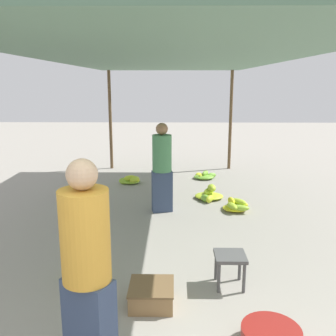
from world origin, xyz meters
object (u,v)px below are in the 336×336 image
shopper_walking_mid (162,166)px  stool (230,260)px  banana_pile_right_2 (204,176)px  vendor_foreground (87,268)px  banana_pile_left_1 (131,180)px  crate_near (151,295)px  banana_pile_right_1 (236,206)px  banana_pile_left_0 (84,270)px  banana_pile_right_0 (209,195)px

shopper_walking_mid → stool: bearing=-71.7°
banana_pile_right_2 → shopper_walking_mid: shopper_walking_mid is taller
vendor_foreground → stool: bearing=45.6°
banana_pile_left_1 → crate_near: 4.78m
vendor_foreground → stool: size_ratio=4.51×
stool → banana_pile_right_1: (0.48, 2.54, -0.22)m
banana_pile_left_1 → vendor_foreground: bearing=-86.8°
banana_pile_left_0 → banana_pile_right_1: banana_pile_left_0 is taller
banana_pile_left_0 → crate_near: bearing=-33.7°
stool → banana_pile_right_2: 4.82m
shopper_walking_mid → vendor_foreground: bearing=-96.6°
crate_near → stool: bearing=23.5°
banana_pile_left_0 → shopper_walking_mid: shopper_walking_mid is taller
banana_pile_left_0 → crate_near: 0.99m
vendor_foreground → crate_near: size_ratio=3.76×
banana_pile_left_1 → shopper_walking_mid: size_ratio=0.32×
banana_pile_right_2 → shopper_walking_mid: 2.60m
banana_pile_right_2 → banana_pile_left_1: bearing=-164.5°
stool → vendor_foreground: bearing=-134.4°
crate_near → banana_pile_right_1: bearing=65.4°
stool → crate_near: bearing=-156.5°
stool → crate_near: stool is taller
banana_pile_left_0 → banana_pile_right_2: banana_pile_left_0 is taller
banana_pile_left_0 → banana_pile_left_1: 4.17m
vendor_foreground → stool: (1.26, 1.29, -0.58)m
banana_pile_right_0 → banana_pile_right_2: (0.03, 1.59, -0.02)m
vendor_foreground → banana_pile_right_1: size_ratio=3.40×
stool → crate_near: 0.95m
banana_pile_left_0 → crate_near: (0.82, -0.55, 0.02)m
banana_pile_right_1 → banana_pile_right_2: size_ratio=0.90×
banana_pile_left_1 → banana_pile_left_0: bearing=-91.2°
banana_pile_left_1 → banana_pile_right_2: (1.68, 0.46, -0.01)m
vendor_foreground → shopper_walking_mid: bearing=83.4°
banana_pile_right_2 → vendor_foreground: bearing=-102.6°
banana_pile_right_1 → stool: bearing=-100.8°
crate_near → shopper_walking_mid: bearing=89.6°
banana_pile_left_1 → shopper_walking_mid: (0.75, -1.85, 0.73)m
stool → banana_pile_right_2: (0.10, 4.82, -0.24)m
stool → shopper_walking_mid: (-0.83, 2.50, 0.51)m
vendor_foreground → crate_near: (0.42, 0.92, -0.78)m
banana_pile_right_2 → banana_pile_right_0: bearing=-91.1°
banana_pile_left_1 → stool: bearing=-70.0°
banana_pile_right_0 → vendor_foreground: bearing=-106.5°
banana_pile_right_1 → banana_pile_left_0: bearing=-132.4°
stool → banana_pile_left_1: 4.63m
banana_pile_left_0 → banana_pile_right_2: 4.96m
banana_pile_right_1 → shopper_walking_mid: (-1.31, -0.03, 0.72)m
banana_pile_right_0 → banana_pile_right_1: size_ratio=1.25×
vendor_foreground → banana_pile_left_1: (-0.32, 5.64, -0.81)m
vendor_foreground → banana_pile_left_0: 1.72m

